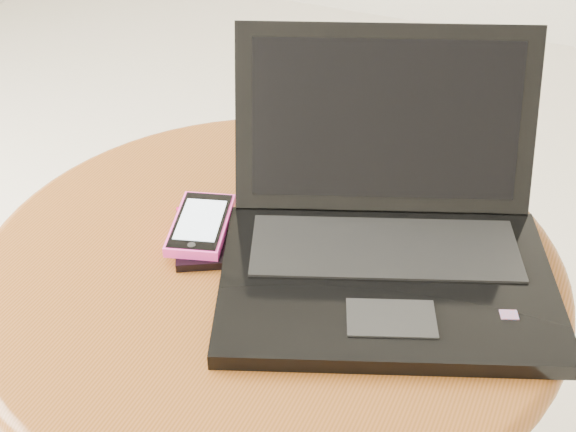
% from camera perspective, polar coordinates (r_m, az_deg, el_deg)
% --- Properties ---
extents(table, '(0.70, 0.70, 0.56)m').
position_cam_1_polar(table, '(1.03, -1.20, -8.10)').
color(table, brown).
rests_on(table, ground).
extents(laptop, '(0.46, 0.45, 0.23)m').
position_cam_1_polar(laptop, '(0.92, 6.99, -1.23)').
color(laptop, black).
rests_on(laptop, table).
extents(phone_black, '(0.11, 0.13, 0.01)m').
position_cam_1_polar(phone_black, '(0.98, -6.14, -1.47)').
color(phone_black, black).
rests_on(phone_black, table).
extents(phone_pink, '(0.10, 0.13, 0.01)m').
position_cam_1_polar(phone_pink, '(0.98, -6.22, -0.59)').
color(phone_pink, '#FF3BAE').
rests_on(phone_pink, phone_black).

